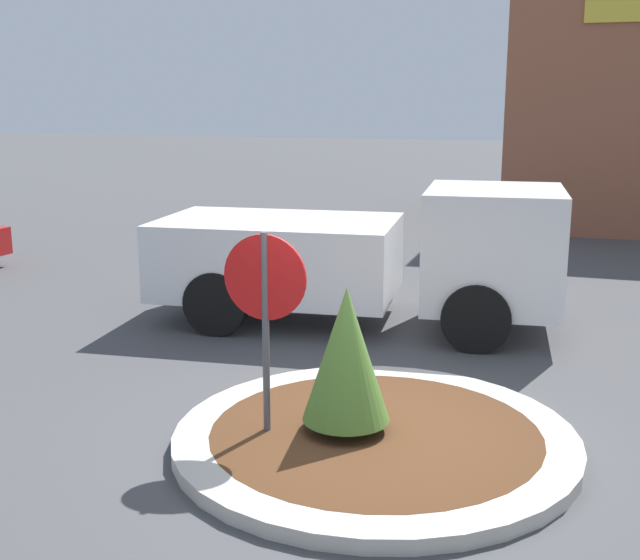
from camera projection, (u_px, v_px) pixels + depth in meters
name	position (u px, v px, depth m)	size (l,w,h in m)	color
ground_plane	(375.00, 445.00, 8.00)	(120.00, 120.00, 0.00)	#474749
traffic_island	(375.00, 438.00, 7.98)	(4.02, 4.02, 0.15)	#BCB7AD
stop_sign	(265.00, 299.00, 7.71)	(0.84, 0.07, 2.15)	#4C4C51
island_shrub	(346.00, 354.00, 7.83)	(0.87, 0.87, 1.46)	brown
utility_truck	(367.00, 254.00, 12.05)	(6.16, 2.77, 2.12)	white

